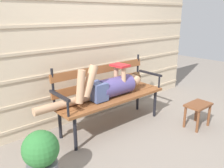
{
  "coord_description": "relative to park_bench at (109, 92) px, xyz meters",
  "views": [
    {
      "loc": [
        -1.98,
        -2.13,
        1.59
      ],
      "look_at": [
        0.0,
        0.18,
        0.65
      ],
      "focal_mm": 36.67,
      "sensor_mm": 36.0,
      "label": 1
    }
  ],
  "objects": [
    {
      "name": "ground_plane",
      "position": [
        0.0,
        -0.25,
        -0.52
      ],
      "size": [
        12.0,
        12.0,
        0.0
      ],
      "primitive_type": "plane",
      "color": "gray"
    },
    {
      "name": "house_siding",
      "position": [
        0.0,
        0.45,
        0.77
      ],
      "size": [
        4.61,
        0.08,
        2.56
      ],
      "color": "beige",
      "rests_on": "ground"
    },
    {
      "name": "potted_plant",
      "position": [
        -1.29,
        -0.57,
        -0.21
      ],
      "size": [
        0.34,
        0.34,
        0.58
      ],
      "color": "slate",
      "rests_on": "ground"
    },
    {
      "name": "reclining_person",
      "position": [
        -0.06,
        -0.07,
        0.11
      ],
      "size": [
        1.66,
        0.26,
        0.52
      ],
      "color": "#514784"
    },
    {
      "name": "footstool",
      "position": [
        0.93,
        -0.88,
        -0.24
      ],
      "size": [
        0.39,
        0.25,
        0.35
      ],
      "color": "brown",
      "rests_on": "ground"
    },
    {
      "name": "park_bench",
      "position": [
        0.0,
        0.0,
        0.0
      ],
      "size": [
        1.67,
        0.5,
        0.94
      ],
      "color": "brown",
      "rests_on": "ground"
    }
  ]
}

